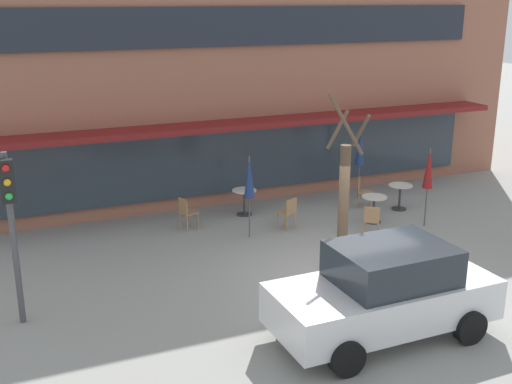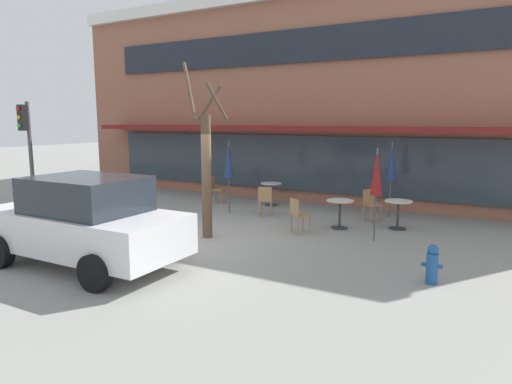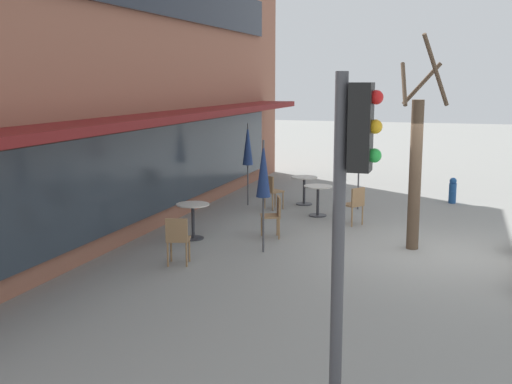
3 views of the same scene
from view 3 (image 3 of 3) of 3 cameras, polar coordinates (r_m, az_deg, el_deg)
name	(u,v)px [view 3 (image 3 of 3)]	position (r m, az deg, el deg)	size (l,w,h in m)	color
ground_plane	(430,253)	(13.02, 15.17, -5.21)	(80.00, 80.00, 0.00)	gray
cafe_table_near_wall	(193,215)	(13.58, -5.62, -2.06)	(0.70, 0.70, 0.76)	#333338
cafe_table_streetside	(304,186)	(17.33, 4.31, 0.56)	(0.70, 0.70, 0.76)	#333338
cafe_table_by_tree	(318,195)	(15.88, 5.52, -0.31)	(0.70, 0.70, 0.76)	#333338
patio_umbrella_green_folded	(248,145)	(17.04, -0.74, 4.21)	(0.28, 0.28, 2.20)	#4C4C51
patio_umbrella_cream_folded	(359,147)	(16.69, 9.17, 3.96)	(0.28, 0.28, 2.20)	#4C4C51
patio_umbrella_corner_open	(263,170)	(12.29, 0.66, 2.00)	(0.28, 0.28, 2.20)	#4C4C51
cafe_chair_0	(355,203)	(14.98, 8.76, -0.96)	(0.56, 0.56, 0.89)	#9E754C
cafe_chair_1	(274,213)	(13.65, 1.60, -1.91)	(0.52, 0.52, 0.89)	#9E754C
cafe_chair_2	(272,189)	(16.64, 1.40, 0.23)	(0.56, 0.56, 0.89)	#9E754C
cafe_chair_3	(178,237)	(11.69, -6.98, -4.00)	(0.49, 0.49, 0.89)	#9E754C
street_tree	(416,164)	(12.92, 14.03, 2.39)	(0.99, 0.97, 4.17)	brown
traffic_light_pole	(350,193)	(5.96, 8.35, -0.08)	(0.26, 0.44, 3.40)	#47474C
fire_hydrant	(453,190)	(18.31, 17.08, 0.14)	(0.36, 0.20, 0.71)	#1E4C8C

